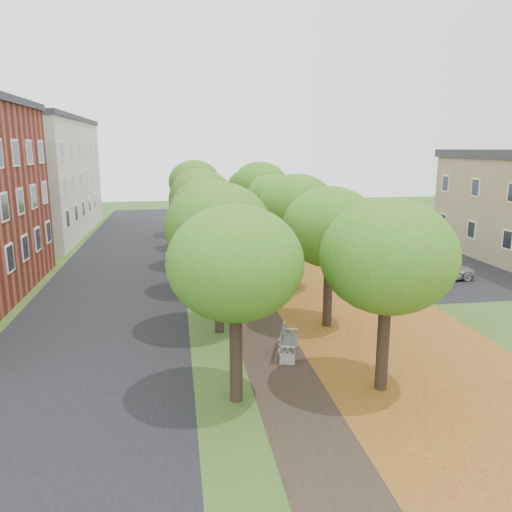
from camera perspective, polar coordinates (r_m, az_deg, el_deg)
name	(u,v)px	position (r m, az deg, el deg)	size (l,w,h in m)	color
ground	(304,394)	(16.77, 5.51, -15.47)	(120.00, 120.00, 0.00)	#2D4C19
street_asphalt	(116,282)	(30.56, -15.66, -2.89)	(8.00, 70.00, 0.01)	black
footpath	(242,277)	(30.59, -1.57, -2.40)	(3.20, 70.00, 0.01)	black
leaf_verge	(321,274)	(31.62, 7.46, -2.01)	(7.50, 70.00, 0.01)	#A6691E
parking_lot	(439,265)	(35.81, 20.15, -0.97)	(9.00, 16.00, 0.01)	black
tree_row_west	(205,203)	(29.55, -5.87, 5.99)	(4.19, 34.19, 6.36)	black
tree_row_east	(285,202)	(30.20, 3.31, 6.17)	(4.19, 34.19, 6.36)	black
building_cream	(25,177)	(49.17, -24.89, 8.24)	(10.30, 20.30, 10.40)	beige
bench	(288,342)	(19.39, 3.64, -9.83)	(1.16, 2.09, 0.95)	#2C372E
car_silver	(442,269)	(31.71, 20.51, -1.44)	(1.56, 3.88, 1.32)	#B8B8BD
car_red	(432,271)	(31.37, 19.46, -1.59)	(1.31, 3.75, 1.24)	maroon
car_grey	(404,248)	(36.99, 16.57, 0.83)	(2.03, 4.99, 1.45)	#37373C
car_white	(411,254)	(35.61, 17.27, 0.25)	(2.21, 4.79, 1.33)	silver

